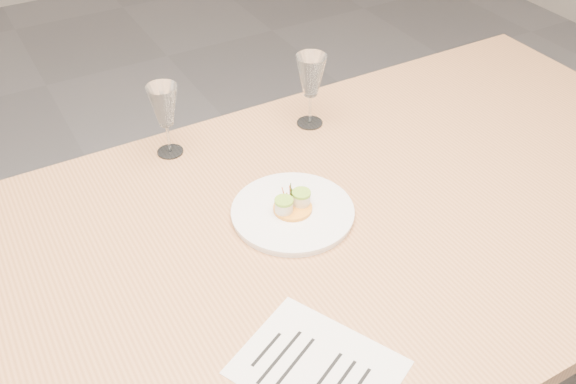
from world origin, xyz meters
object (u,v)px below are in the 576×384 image
dinner_plate (293,211)px  recipe_sheet (317,368)px  wine_glass_2 (164,107)px  wine_glass_3 (311,77)px  dining_table (240,283)px

dinner_plate → recipe_sheet: (-0.16, -0.36, -0.01)m
wine_glass_2 → wine_glass_3: size_ratio=0.95×
recipe_sheet → wine_glass_3: 0.76m
dining_table → dinner_plate: bearing=21.3°
dining_table → recipe_sheet: 0.30m
recipe_sheet → wine_glass_3: bearing=33.6°
wine_glass_2 → wine_glass_3: 0.36m
recipe_sheet → dinner_plate: bearing=39.8°
wine_glass_3 → recipe_sheet: bearing=-120.2°
wine_glass_2 → recipe_sheet: bearing=-91.4°
dinner_plate → wine_glass_3: bearing=53.2°
dining_table → recipe_sheet: bearing=-89.4°
dining_table → recipe_sheet: size_ratio=7.50×
dining_table → wine_glass_3: (0.38, 0.35, 0.20)m
dinner_plate → wine_glass_2: bearing=112.1°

